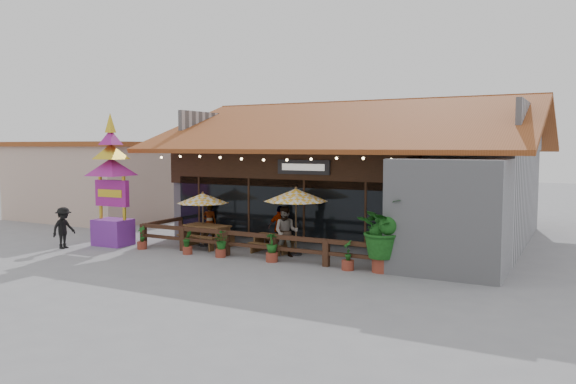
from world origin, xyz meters
The scene contains 19 objects.
ground centered at (0.00, 0.00, 0.00)m, with size 100.00×100.00×0.00m, color gray.
restaurant_building centered at (0.26, 6.61, 2.21)m, with size 15.50×14.73×6.09m.
patio_railing centered at (-2.25, -0.27, 0.61)m, with size 10.00×2.60×0.92m.
neighbor_building centered at (-15.00, 6.00, 2.14)m, with size 8.40×8.40×4.22m.
umbrella_left centered at (-4.44, 0.69, 1.92)m, with size 2.41×2.41×2.20m.
umbrella_right centered at (-0.30, 0.78, 2.20)m, with size 2.89×2.89×2.53m.
picnic_table_left centered at (-4.17, 0.59, 0.59)m, with size 1.95×1.72×0.88m.
picnic_table_right centered at (-1.29, 0.77, 0.46)m, with size 1.49×1.31×0.68m.
thai_sign_tower centered at (-7.77, -0.88, 3.02)m, with size 2.20×2.20×5.72m.
tropical_plant centered at (3.41, -0.43, 1.35)m, with size 2.01×2.13×2.36m.
diner_a centered at (-4.84, 1.66, 0.80)m, with size 0.59×0.38×1.60m, color #331D10.
diner_b centered at (-0.44, 0.28, 0.92)m, with size 0.90×0.70×1.84m, color #331D10.
diner_c centered at (-1.32, 1.46, 0.85)m, with size 1.00×0.42×1.71m, color #331D10.
pedestrian centered at (-8.91, -2.33, 0.81)m, with size 1.05×0.60×1.62m, color black.
planter_a centered at (-6.13, -0.99, 0.38)m, with size 0.37×0.37×0.90m.
planter_b centered at (-3.90, -0.99, 0.40)m, with size 0.40×0.42×0.88m.
planter_c centered at (-2.50, -0.87, 0.52)m, with size 0.65×0.59×0.92m.
planter_d centered at (-0.47, -0.71, 0.49)m, with size 0.51×0.51×1.01m.
planter_e centered at (2.34, -0.66, 0.41)m, with size 0.40×0.42×0.98m.
Camera 1 is at (9.08, -17.31, 4.00)m, focal length 35.00 mm.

